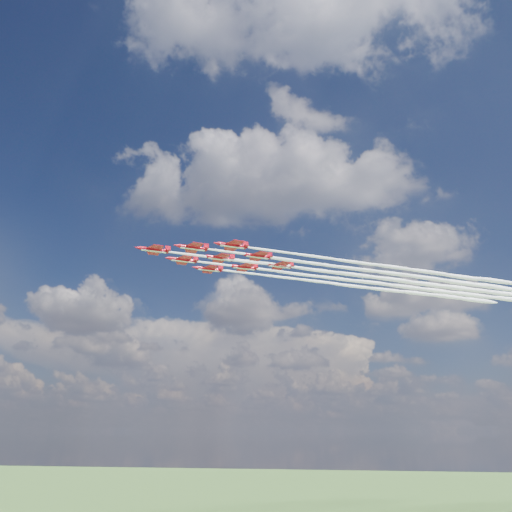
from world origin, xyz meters
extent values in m
cylinder|color=#BA0A1B|center=(-16.85, -16.62, 82.87)|extent=(7.46, 5.28, 1.12)
cone|color=#BA0A1B|center=(-21.14, -19.33, 82.87)|extent=(2.31, 2.03, 1.12)
cone|color=#BA0A1B|center=(-12.81, -14.08, 82.87)|extent=(1.83, 1.67, 1.01)
ellipsoid|color=black|center=(-18.56, -17.70, 83.33)|extent=(2.28, 1.91, 0.73)
cube|color=#BA0A1B|center=(-16.42, -16.35, 82.82)|extent=(7.73, 9.63, 0.14)
cube|color=#BA0A1B|center=(-13.41, -14.45, 82.87)|extent=(3.15, 3.85, 0.12)
cube|color=#BA0A1B|center=(-13.24, -14.35, 83.79)|extent=(1.45, 0.99, 1.83)
cube|color=white|center=(-16.85, -16.62, 82.36)|extent=(6.93, 4.83, 0.12)
cylinder|color=#BA0A1B|center=(-4.58, -16.23, 82.87)|extent=(7.46, 5.28, 1.12)
cone|color=#BA0A1B|center=(-8.87, -18.94, 82.87)|extent=(2.31, 2.03, 1.12)
cone|color=#BA0A1B|center=(-0.54, -13.68, 82.87)|extent=(1.83, 1.67, 1.01)
ellipsoid|color=black|center=(-6.29, -17.31, 83.33)|extent=(2.28, 1.91, 0.73)
cube|color=#BA0A1B|center=(-4.15, -15.96, 82.82)|extent=(7.73, 9.63, 0.14)
cube|color=#BA0A1B|center=(-1.14, -14.06, 82.87)|extent=(3.15, 3.85, 0.12)
cube|color=#BA0A1B|center=(-0.97, -13.95, 83.79)|extent=(1.45, 0.99, 1.83)
cube|color=white|center=(-4.58, -16.23, 82.36)|extent=(6.93, 4.83, 0.12)
cylinder|color=#BA0A1B|center=(-11.21, -5.72, 82.87)|extent=(7.46, 5.28, 1.12)
cone|color=#BA0A1B|center=(-15.50, -8.42, 82.87)|extent=(2.31, 2.03, 1.12)
cone|color=#BA0A1B|center=(-7.17, -3.17, 82.87)|extent=(1.83, 1.67, 1.01)
ellipsoid|color=black|center=(-12.93, -6.80, 83.33)|extent=(2.28, 1.91, 0.73)
cube|color=#BA0A1B|center=(-10.78, -5.45, 82.82)|extent=(7.73, 9.63, 0.14)
cube|color=#BA0A1B|center=(-7.78, -3.55, 82.87)|extent=(3.15, 3.85, 0.12)
cube|color=#BA0A1B|center=(-7.60, -3.44, 83.79)|extent=(1.45, 0.99, 1.83)
cube|color=white|center=(-11.21, -5.72, 82.36)|extent=(6.93, 4.83, 0.12)
cylinder|color=#BA0A1B|center=(7.69, -15.83, 82.87)|extent=(7.46, 5.28, 1.12)
cone|color=#BA0A1B|center=(3.40, -18.54, 82.87)|extent=(2.31, 2.03, 1.12)
cone|color=#BA0A1B|center=(11.73, -13.29, 82.87)|extent=(1.83, 1.67, 1.01)
ellipsoid|color=black|center=(5.98, -16.92, 83.33)|extent=(2.28, 1.91, 0.73)
cube|color=#BA0A1B|center=(8.12, -15.56, 82.82)|extent=(7.73, 9.63, 0.14)
cube|color=#BA0A1B|center=(11.13, -13.67, 82.87)|extent=(3.15, 3.85, 0.12)
cube|color=#BA0A1B|center=(11.30, -13.56, 83.79)|extent=(1.45, 0.99, 1.83)
cube|color=white|center=(7.69, -15.83, 82.36)|extent=(6.93, 4.83, 0.12)
cylinder|color=#BA0A1B|center=(1.06, -5.32, 82.87)|extent=(7.46, 5.28, 1.12)
cone|color=#BA0A1B|center=(-3.23, -8.03, 82.87)|extent=(2.31, 2.03, 1.12)
cone|color=#BA0A1B|center=(5.10, -2.78, 82.87)|extent=(1.83, 1.67, 1.01)
ellipsoid|color=black|center=(-0.66, -6.41, 83.33)|extent=(2.28, 1.91, 0.73)
cube|color=#BA0A1B|center=(1.49, -5.05, 82.82)|extent=(7.73, 9.63, 0.14)
cube|color=#BA0A1B|center=(4.49, -3.16, 82.87)|extent=(3.15, 3.85, 0.12)
cube|color=#BA0A1B|center=(4.67, -3.05, 83.79)|extent=(1.45, 0.99, 1.83)
cube|color=white|center=(1.06, -5.32, 82.36)|extent=(6.93, 4.83, 0.12)
cylinder|color=#BA0A1B|center=(-5.57, 5.19, 82.87)|extent=(7.46, 5.28, 1.12)
cone|color=#BA0A1B|center=(-9.86, 2.48, 82.87)|extent=(2.31, 2.03, 1.12)
cone|color=#BA0A1B|center=(-1.54, 7.73, 82.87)|extent=(1.83, 1.67, 1.01)
ellipsoid|color=black|center=(-7.29, 4.11, 83.33)|extent=(2.28, 1.91, 0.73)
cube|color=#BA0A1B|center=(-5.14, 5.46, 82.82)|extent=(7.73, 9.63, 0.14)
cube|color=#BA0A1B|center=(-2.14, 7.35, 82.87)|extent=(3.15, 3.85, 0.12)
cube|color=#BA0A1B|center=(-1.97, 7.46, 83.79)|extent=(1.45, 0.99, 1.83)
cube|color=white|center=(-5.57, 5.19, 82.36)|extent=(6.93, 4.83, 0.12)
cylinder|color=#BA0A1B|center=(13.33, -4.93, 82.87)|extent=(7.46, 5.28, 1.12)
cone|color=#BA0A1B|center=(9.04, -7.64, 82.87)|extent=(2.31, 2.03, 1.12)
cone|color=#BA0A1B|center=(17.37, -2.38, 82.87)|extent=(1.83, 1.67, 1.01)
ellipsoid|color=black|center=(11.61, -6.01, 83.33)|extent=(2.28, 1.91, 0.73)
cube|color=#BA0A1B|center=(13.76, -4.66, 82.82)|extent=(7.73, 9.63, 0.14)
cube|color=#BA0A1B|center=(16.76, -2.76, 82.87)|extent=(3.15, 3.85, 0.12)
cube|color=#BA0A1B|center=(16.94, -2.65, 83.79)|extent=(1.45, 0.99, 1.83)
cube|color=white|center=(13.33, -4.93, 82.36)|extent=(6.93, 4.83, 0.12)
cylinder|color=#BA0A1B|center=(6.70, 5.58, 82.87)|extent=(7.46, 5.28, 1.12)
cone|color=#BA0A1B|center=(2.41, 2.87, 82.87)|extent=(2.31, 2.03, 1.12)
cone|color=#BA0A1B|center=(10.73, 8.13, 82.87)|extent=(1.83, 1.67, 1.01)
ellipsoid|color=black|center=(4.98, 4.50, 83.33)|extent=(2.28, 1.91, 0.73)
cube|color=#BA0A1B|center=(7.13, 5.85, 82.82)|extent=(7.73, 9.63, 0.14)
cube|color=#BA0A1B|center=(10.13, 7.75, 82.87)|extent=(3.15, 3.85, 0.12)
cube|color=#BA0A1B|center=(10.30, 7.86, 83.79)|extent=(1.45, 0.99, 1.83)
cube|color=white|center=(6.70, 5.58, 82.36)|extent=(6.93, 4.83, 0.12)
cylinder|color=#BA0A1B|center=(18.97, 5.98, 82.87)|extent=(7.46, 5.28, 1.12)
cone|color=#BA0A1B|center=(14.68, 3.27, 82.87)|extent=(2.31, 2.03, 1.12)
cone|color=#BA0A1B|center=(23.00, 8.52, 82.87)|extent=(1.83, 1.67, 1.01)
ellipsoid|color=black|center=(17.25, 4.89, 83.33)|extent=(2.28, 1.91, 0.73)
cube|color=#BA0A1B|center=(19.40, 6.25, 82.82)|extent=(7.73, 9.63, 0.14)
cube|color=#BA0A1B|center=(22.40, 8.14, 82.87)|extent=(3.15, 3.85, 0.12)
cube|color=#BA0A1B|center=(22.57, 8.25, 83.79)|extent=(1.45, 0.99, 1.83)
cube|color=white|center=(18.97, 5.98, 82.36)|extent=(6.93, 4.83, 0.12)
camera|label=1|loc=(40.95, -151.96, 30.10)|focal=35.00mm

